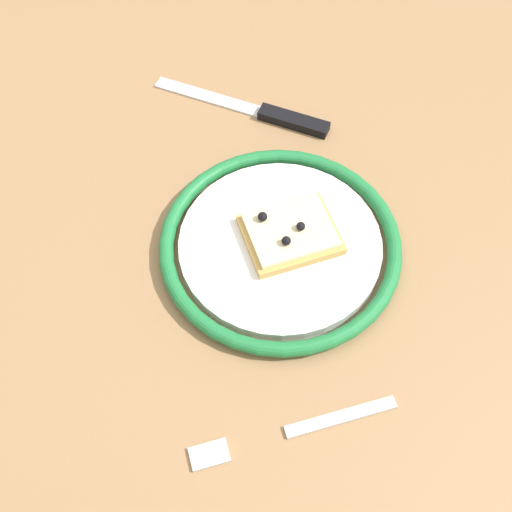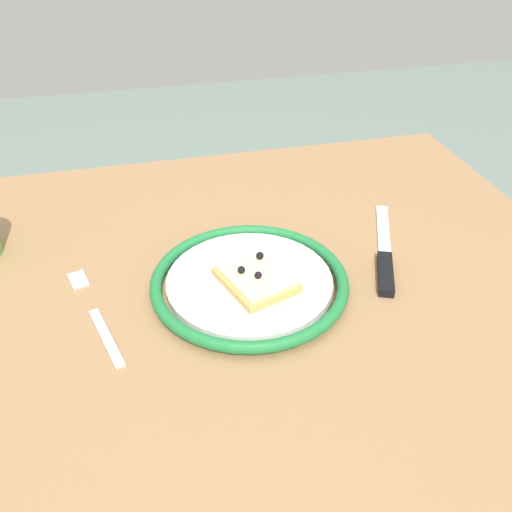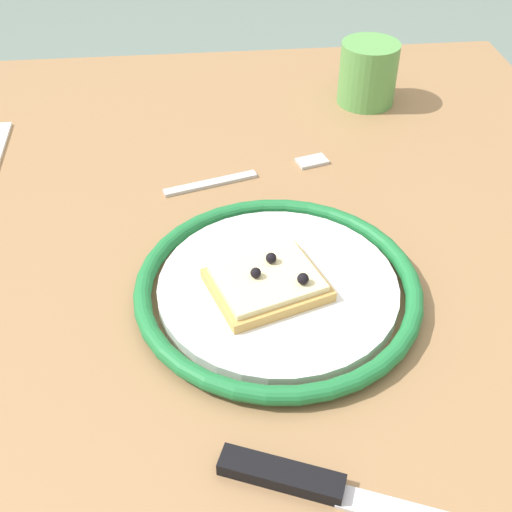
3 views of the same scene
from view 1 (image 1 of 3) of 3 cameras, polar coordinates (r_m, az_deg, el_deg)
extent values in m
plane|color=slate|center=(1.35, 2.11, -17.01)|extent=(6.00, 6.00, 0.00)
cube|color=#936D47|center=(0.71, 3.83, -2.77)|extent=(1.05, 0.88, 0.04)
cylinder|color=#4C4742|center=(1.33, 18.72, 7.49)|extent=(0.05, 0.05, 0.66)
cylinder|color=#4C4742|center=(1.31, -14.87, 7.56)|extent=(0.05, 0.05, 0.66)
cylinder|color=white|center=(0.71, 2.13, 0.88)|extent=(0.22, 0.22, 0.02)
torus|color=#1E7238|center=(0.70, 2.14, 1.05)|extent=(0.26, 0.26, 0.02)
cube|color=tan|center=(0.70, 3.05, 1.88)|extent=(0.11, 0.12, 0.01)
cube|color=beige|center=(0.69, 3.08, 2.25)|extent=(0.10, 0.11, 0.01)
sphere|color=black|center=(0.68, 2.68, 1.35)|extent=(0.01, 0.01, 0.01)
sphere|color=black|center=(0.69, 0.58, 3.49)|extent=(0.01, 0.01, 0.01)
sphere|color=black|center=(0.69, 4.01, 2.63)|extent=(0.01, 0.01, 0.01)
cube|color=silver|center=(0.86, -4.08, 13.73)|extent=(0.07, 0.15, 0.00)
cube|color=black|center=(0.83, 3.65, 11.77)|extent=(0.05, 0.09, 0.01)
cube|color=#BABABA|center=(0.64, 7.47, -13.86)|extent=(0.04, 0.11, 0.00)
cube|color=#BABABA|center=(0.62, -4.12, -17.02)|extent=(0.03, 0.04, 0.00)
camera|label=2|loc=(0.66, 66.62, 12.77)|focal=38.54mm
camera|label=3|loc=(0.84, 8.61, 45.19)|focal=45.62mm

